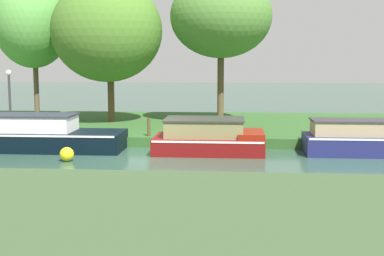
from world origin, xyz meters
TOP-DOWN VIEW (x-y plane):
  - ground_plane at (0.00, 0.00)m, footprint 120.00×120.00m
  - riverbank_far at (0.00, 7.00)m, footprint 72.00×10.00m
  - riverbank_near at (0.00, -9.00)m, footprint 72.00×10.00m
  - maroon_barge at (2.68, 1.20)m, footprint 4.03×2.37m
  - black_narrowboat at (-4.93, 1.20)m, footprint 8.31×2.07m
  - navy_cruiser at (8.17, 1.20)m, footprint 4.02×1.78m
  - willow_tree_left at (-6.54, 8.02)m, footprint 3.78×4.35m
  - willow_tree_centre at (-2.37, 6.48)m, footprint 5.21×4.70m
  - willow_tree_right at (2.95, 7.00)m, footprint 4.77×4.75m
  - lamp_post at (-5.97, 3.68)m, footprint 0.24×0.24m
  - mooring_post_near at (0.24, 2.37)m, footprint 0.12×0.12m
  - channel_buoy at (-2.04, -0.91)m, footprint 0.48×0.48m

SIDE VIEW (x-z plane):
  - ground_plane at x=0.00m, z-range 0.00..0.00m
  - riverbank_far at x=0.00m, z-range 0.00..0.40m
  - riverbank_near at x=0.00m, z-range 0.00..0.40m
  - channel_buoy at x=-2.04m, z-range 0.00..0.48m
  - maroon_barge at x=2.68m, z-range -0.09..1.18m
  - navy_cruiser at x=8.17m, z-range -0.07..1.20m
  - black_narrowboat at x=-4.93m, z-range -0.34..1.58m
  - mooring_post_near at x=0.24m, z-range 0.40..1.12m
  - lamp_post at x=-5.97m, z-range 0.76..3.34m
  - willow_tree_centre at x=-2.37m, z-range 1.37..8.12m
  - willow_tree_left at x=-6.54m, z-range 1.68..8.99m
  - willow_tree_right at x=2.95m, z-range 1.93..8.90m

